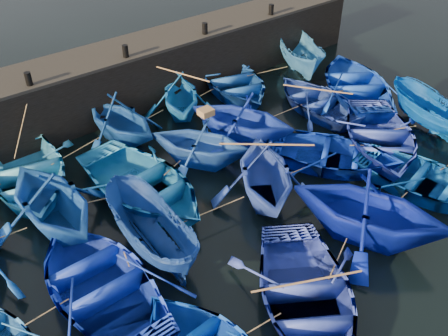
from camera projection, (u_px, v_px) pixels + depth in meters
ground at (287, 233)px, 15.76m from camera, size 120.00×120.00×0.00m
quay_wall at (120, 80)px, 21.63m from camera, size 26.00×2.50×2.50m
quay_top at (116, 51)px, 20.86m from camera, size 26.00×2.50×0.12m
bollard_1 at (28, 79)px, 18.10m from camera, size 0.24×0.24×0.50m
bollard_2 at (125, 51)px, 20.10m from camera, size 0.24×0.24×0.50m
bollard_3 at (205, 28)px, 22.11m from camera, size 0.24×0.24×0.50m
bollard_4 at (271, 10)px, 24.11m from camera, size 0.24×0.24×0.50m
boat_1 at (27, 174)px, 17.31m from camera, size 4.98×6.17×1.13m
boat_2 at (119, 119)px, 19.40m from camera, size 3.96×4.41×2.07m
boat_3 at (180, 95)px, 21.12m from camera, size 4.62×4.79×1.94m
boat_4 at (233, 81)px, 23.05m from camera, size 5.05×6.17×1.12m
boat_5 at (301, 56)px, 24.58m from camera, size 3.70×4.82×1.76m
boat_7 at (51, 200)px, 15.22m from camera, size 4.12×4.71×2.38m
boat_8 at (142, 184)px, 16.81m from camera, size 4.74×6.12×1.17m
boat_9 at (200, 142)px, 18.15m from camera, size 4.89×5.03×2.02m
boat_10 at (242, 117)px, 19.32m from camera, size 5.19×5.44×2.23m
boat_11 at (316, 100)px, 21.77m from camera, size 3.83×4.98×0.96m
boat_12 at (356, 84)px, 22.73m from camera, size 6.67×7.15×1.21m
boat_14 at (100, 282)px, 13.42m from camera, size 3.95×5.48×1.13m
boat_15 at (150, 231)px, 14.62m from camera, size 1.75×4.33×1.66m
boat_16 at (265, 173)px, 16.44m from camera, size 5.33×5.51×2.22m
boat_17 at (333, 155)px, 18.34m from camera, size 5.78×6.11×1.03m
boat_18 at (380, 137)px, 19.21m from camera, size 6.53×6.73×1.14m
boat_19 at (431, 113)px, 20.19m from camera, size 2.16×4.37×1.62m
boat_22 at (305, 296)px, 13.07m from camera, size 5.98×6.44×1.09m
boat_23 at (370, 208)px, 14.80m from camera, size 5.77×6.08×2.51m
boat_24 at (425, 180)px, 17.10m from camera, size 4.48×5.55×1.02m
wooden_crate at (206, 112)px, 17.63m from camera, size 0.48×0.45×0.24m
mooring_ropes at (189, 144)px, 18.27m from camera, size 17.92×12.04×2.10m
loose_oars at (264, 132)px, 17.62m from camera, size 10.44×12.64×1.31m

